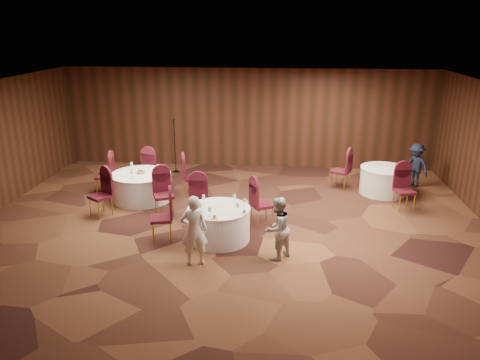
# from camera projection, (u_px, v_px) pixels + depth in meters

# --- Properties ---
(ground) EXTENTS (12.00, 12.00, 0.00)m
(ground) POSITION_uv_depth(u_px,v_px,m) (231.00, 227.00, 10.95)
(ground) COLOR black
(ground) RESTS_ON ground
(room_shell) EXTENTS (12.00, 12.00, 12.00)m
(room_shell) POSITION_uv_depth(u_px,v_px,m) (230.00, 146.00, 10.33)
(room_shell) COLOR silver
(room_shell) RESTS_ON ground
(table_main) EXTENTS (1.37, 1.37, 0.74)m
(table_main) POSITION_uv_depth(u_px,v_px,m) (219.00, 224.00, 10.21)
(table_main) COLOR white
(table_main) RESTS_ON ground
(table_left) EXTENTS (1.58, 1.58, 0.74)m
(table_left) POSITION_uv_depth(u_px,v_px,m) (142.00, 186.00, 12.54)
(table_left) COLOR white
(table_left) RESTS_ON ground
(table_right) EXTENTS (1.31, 1.31, 0.74)m
(table_right) POSITION_uv_depth(u_px,v_px,m) (384.00, 180.00, 13.02)
(table_right) COLOR white
(table_right) RESTS_ON ground
(chairs_main) EXTENTS (2.83, 1.95, 1.00)m
(chairs_main) POSITION_uv_depth(u_px,v_px,m) (209.00, 206.00, 10.86)
(chairs_main) COLOR #380B12
(chairs_main) RESTS_ON ground
(chairs_left) EXTENTS (3.05, 3.02, 1.00)m
(chairs_left) POSITION_uv_depth(u_px,v_px,m) (143.00, 182.00, 12.51)
(chairs_left) COLOR #380B12
(chairs_left) RESTS_ON ground
(chairs_right) EXTENTS (2.08, 2.22, 1.00)m
(chairs_right) POSITION_uv_depth(u_px,v_px,m) (371.00, 180.00, 12.63)
(chairs_right) COLOR #380B12
(chairs_right) RESTS_ON ground
(tabletop_main) EXTENTS (1.05, 1.14, 0.22)m
(tabletop_main) POSITION_uv_depth(u_px,v_px,m) (225.00, 206.00, 9.95)
(tabletop_main) COLOR silver
(tabletop_main) RESTS_ON table_main
(tabletop_left) EXTENTS (0.85, 0.77, 0.22)m
(tabletop_left) POSITION_uv_depth(u_px,v_px,m) (141.00, 171.00, 12.40)
(tabletop_left) COLOR silver
(tabletop_left) RESTS_ON table_left
(tabletop_right) EXTENTS (0.08, 0.08, 0.22)m
(tabletop_right) POSITION_uv_depth(u_px,v_px,m) (395.00, 165.00, 12.58)
(tabletop_right) COLOR silver
(tabletop_right) RESTS_ON table_right
(mic_stand) EXTENTS (0.24, 0.24, 1.71)m
(mic_stand) POSITION_uv_depth(u_px,v_px,m) (175.00, 157.00, 14.85)
(mic_stand) COLOR black
(mic_stand) RESTS_ON ground
(woman_a) EXTENTS (0.58, 0.44, 1.44)m
(woman_a) POSITION_uv_depth(u_px,v_px,m) (194.00, 231.00, 9.05)
(woman_a) COLOR white
(woman_a) RESTS_ON ground
(woman_b) EXTENTS (0.79, 0.80, 1.31)m
(woman_b) POSITION_uv_depth(u_px,v_px,m) (277.00, 228.00, 9.30)
(woman_b) COLOR #B5B6BA
(woman_b) RESTS_ON ground
(man_c) EXTENTS (0.88, 0.95, 1.28)m
(man_c) POSITION_uv_depth(u_px,v_px,m) (416.00, 165.00, 13.49)
(man_c) COLOR black
(man_c) RESTS_ON ground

